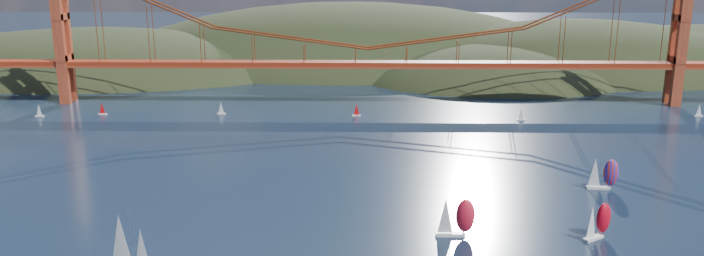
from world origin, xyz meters
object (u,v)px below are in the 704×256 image
racer_0 (455,216)px  racer_1 (597,221)px  racer_rwb (602,173)px  sloop_navy (127,247)px

racer_0 → racer_1: size_ratio=1.10×
racer_rwb → racer_1: bearing=-106.5°
sloop_navy → racer_rwb: sloop_navy is taller
racer_0 → racer_rwb: (41.24, 30.43, -0.20)m
sloop_navy → racer_rwb: 115.67m
sloop_navy → racer_rwb: (104.15, 50.29, -1.77)m
racer_0 → racer_1: 29.73m
racer_0 → racer_rwb: 51.25m
racer_0 → racer_1: racer_0 is taller
racer_0 → sloop_navy: bearing=-162.8°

